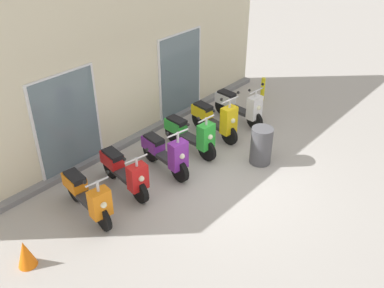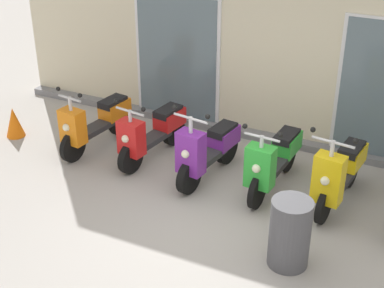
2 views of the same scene
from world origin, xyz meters
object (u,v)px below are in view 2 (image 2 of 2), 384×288
(scooter_yellow, at_px, (339,173))
(trash_bin, at_px, (290,233))
(scooter_orange, at_px, (96,121))
(scooter_red, at_px, (152,132))
(traffic_cone, at_px, (14,122))
(scooter_green, at_px, (274,159))
(scooter_purple, at_px, (208,150))

(scooter_yellow, xyz_separation_m, trash_bin, (-0.23, -1.51, -0.07))
(scooter_orange, xyz_separation_m, scooter_red, (1.00, 0.08, -0.02))
(scooter_yellow, distance_m, traffic_cone, 5.46)
(trash_bin, bearing_deg, scooter_yellow, 81.19)
(scooter_red, bearing_deg, scooter_green, -1.43)
(scooter_orange, xyz_separation_m, trash_bin, (3.72, -1.49, -0.03))
(traffic_cone, bearing_deg, scooter_yellow, 2.92)
(trash_bin, bearing_deg, scooter_orange, 158.16)
(scooter_green, xyz_separation_m, traffic_cone, (-4.51, -0.29, -0.23))
(scooter_red, xyz_separation_m, traffic_cone, (-2.50, -0.34, -0.19))
(scooter_red, relative_size, trash_bin, 1.81)
(scooter_purple, distance_m, traffic_cone, 3.55)
(scooter_orange, bearing_deg, scooter_yellow, 0.23)
(trash_bin, xyz_separation_m, traffic_cone, (-5.21, 1.23, -0.18))
(trash_bin, bearing_deg, scooter_purple, 140.34)
(scooter_orange, distance_m, scooter_red, 1.01)
(scooter_green, distance_m, scooter_yellow, 0.94)
(scooter_orange, height_order, scooter_red, scooter_orange)
(scooter_green, bearing_deg, trash_bin, -65.21)
(scooter_red, bearing_deg, scooter_purple, -9.78)
(scooter_green, distance_m, trash_bin, 1.67)
(scooter_orange, xyz_separation_m, scooter_yellow, (3.95, 0.02, 0.04))
(scooter_orange, distance_m, trash_bin, 4.00)
(scooter_orange, xyz_separation_m, traffic_cone, (-1.50, -0.26, -0.21))
(scooter_green, bearing_deg, scooter_purple, -172.50)
(traffic_cone, bearing_deg, scooter_orange, 9.95)
(scooter_orange, distance_m, scooter_green, 3.02)
(scooter_orange, bearing_deg, scooter_green, 0.55)
(scooter_purple, relative_size, scooter_green, 0.93)
(scooter_green, xyz_separation_m, trash_bin, (0.70, -1.52, -0.04))
(scooter_orange, xyz_separation_m, scooter_purple, (2.04, -0.10, -0.00))
(scooter_green, height_order, trash_bin, scooter_green)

